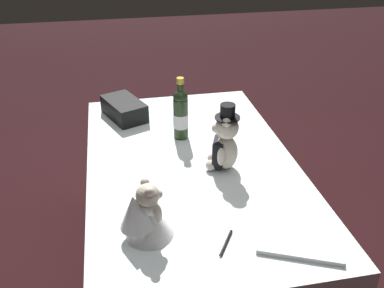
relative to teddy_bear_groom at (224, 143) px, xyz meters
name	(u,v)px	position (x,y,z in m)	size (l,w,h in m)	color
ground_plane	(192,279)	(0.06, 0.13, -0.88)	(12.00, 12.00, 0.00)	black
reception_table	(192,226)	(0.06, 0.13, -0.50)	(1.55, 0.95, 0.75)	white
teddy_bear_groom	(224,143)	(0.00, 0.00, 0.00)	(0.15, 0.15, 0.31)	beige
teddy_bear_bride	(145,214)	(-0.38, 0.39, -0.03)	(0.17, 0.21, 0.23)	white
champagne_bottle	(181,113)	(0.32, 0.14, 0.01)	(0.08, 0.08, 0.32)	#22351A
signing_pen	(226,244)	(-0.49, 0.12, -0.12)	(0.13, 0.08, 0.01)	black
gift_case_black	(124,109)	(0.60, 0.41, -0.08)	(0.32, 0.25, 0.10)	black
guestbook	(300,239)	(-0.52, -0.14, -0.12)	(0.20, 0.29, 0.02)	white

